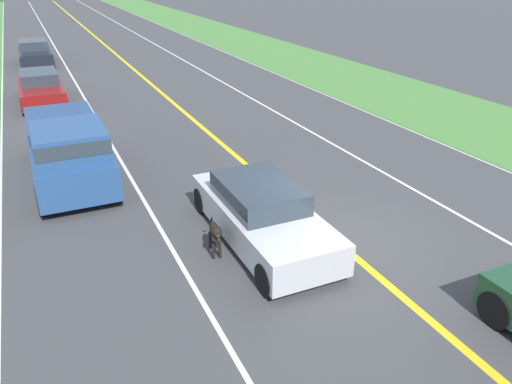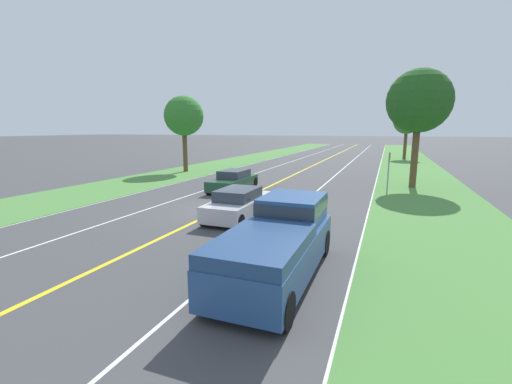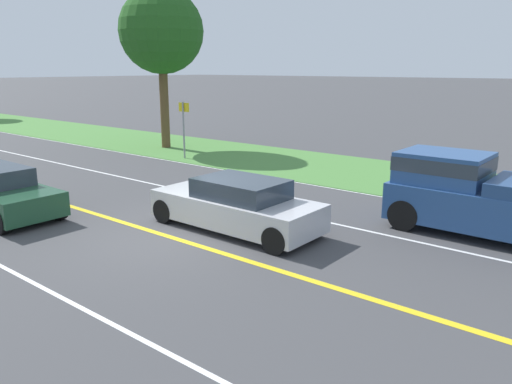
{
  "view_description": "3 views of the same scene",
  "coord_description": "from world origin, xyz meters",
  "views": [
    {
      "loc": [
        5.75,
        8.09,
        5.81
      ],
      "look_at": [
        1.54,
        -1.09,
        1.09
      ],
      "focal_mm": 35.0,
      "sensor_mm": 36.0,
      "label": 1
    },
    {
      "loc": [
        7.66,
        -14.79,
        3.97
      ],
      "look_at": [
        2.21,
        -0.61,
        1.18
      ],
      "focal_mm": 24.0,
      "sensor_mm": 36.0,
      "label": 2
    },
    {
      "loc": [
        -7.76,
        -8.97,
        4.08
      ],
      "look_at": [
        2.16,
        -0.96,
        0.89
      ],
      "focal_mm": 35.0,
      "sensor_mm": 36.0,
      "label": 3
    }
  ],
  "objects": [
    {
      "name": "ground_plane",
      "position": [
        0.0,
        0.0,
        0.0
      ],
      "size": [
        400.0,
        400.0,
        0.0
      ],
      "primitive_type": "plane",
      "color": "#424244"
    },
    {
      "name": "centre_divider_line",
      "position": [
        0.0,
        0.0,
        0.0
      ],
      "size": [
        0.18,
        160.0,
        0.01
      ],
      "primitive_type": "cube",
      "color": "yellow",
      "rests_on": "ground"
    },
    {
      "name": "lane_edge_line_right",
      "position": [
        7.0,
        0.0,
        0.0
      ],
      "size": [
        0.14,
        160.0,
        0.01
      ],
      "primitive_type": "cube",
      "color": "white",
      "rests_on": "ground"
    },
    {
      "name": "lane_dash_same_dir",
      "position": [
        3.5,
        0.0,
        0.0
      ],
      "size": [
        0.1,
        160.0,
        0.01
      ],
      "primitive_type": "cube",
      "color": "white",
      "rests_on": "ground"
    },
    {
      "name": "lane_dash_oncoming",
      "position": [
        -3.5,
        0.0,
        0.0
      ],
      "size": [
        0.1,
        160.0,
        0.01
      ],
      "primitive_type": "cube",
      "color": "white",
      "rests_on": "ground"
    },
    {
      "name": "grass_verge_right",
      "position": [
        10.0,
        0.0,
        0.01
      ],
      "size": [
        6.0,
        160.0,
        0.03
      ],
      "primitive_type": "cube",
      "color": "#4C843D",
      "rests_on": "ground"
    },
    {
      "name": "ego_car",
      "position": [
        1.5,
        -0.86,
        0.64
      ],
      "size": [
        1.82,
        4.59,
        1.36
      ],
      "color": "silver",
      "rests_on": "ground"
    },
    {
      "name": "dog",
      "position": [
        2.7,
        -0.67,
        0.55
      ],
      "size": [
        0.36,
        1.1,
        0.86
      ],
      "rotation": [
        0.0,
        0.0,
        -0.2
      ],
      "color": "black",
      "rests_on": "ground"
    },
    {
      "name": "pickup_truck",
      "position": [
        5.05,
        -6.2,
        1.0
      ],
      "size": [
        2.03,
        5.59,
        1.98
      ],
      "color": "#284C84",
      "rests_on": "ground"
    },
    {
      "name": "roadside_tree_right_near",
      "position": [
        9.39,
        10.91,
        5.79
      ],
      "size": [
        4.19,
        4.19,
        7.92
      ],
      "color": "brown",
      "rests_on": "ground"
    },
    {
      "name": "street_sign",
      "position": [
        7.78,
        7.79,
        1.63
      ],
      "size": [
        0.11,
        0.64,
        2.59
      ],
      "color": "gray",
      "rests_on": "ground"
    }
  ]
}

